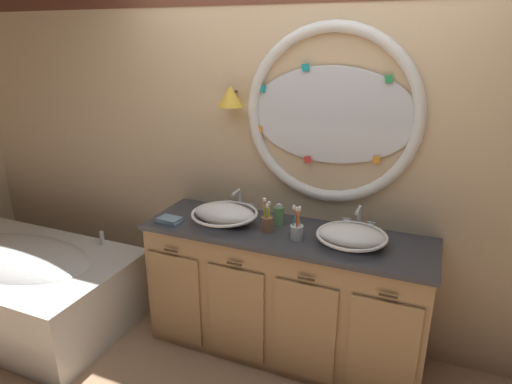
{
  "coord_description": "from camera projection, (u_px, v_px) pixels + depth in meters",
  "views": [
    {
      "loc": [
        0.83,
        -2.19,
        2.08
      ],
      "look_at": [
        -0.2,
        0.25,
        1.15
      ],
      "focal_mm": 30.88,
      "sensor_mm": 36.0,
      "label": 1
    }
  ],
  "objects": [
    {
      "name": "faucet_set_left",
      "position": [
        239.0,
        203.0,
        3.14
      ],
      "size": [
        0.22,
        0.13,
        0.17
      ],
      "color": "silver",
      "rests_on": "vanity_counter"
    },
    {
      "name": "vanity_counter",
      "position": [
        284.0,
        292.0,
        2.98
      ],
      "size": [
        1.87,
        0.6,
        0.9
      ],
      "color": "tan",
      "rests_on": "ground_plane"
    },
    {
      "name": "folded_hand_towel",
      "position": [
        170.0,
        220.0,
        2.97
      ],
      "size": [
        0.16,
        0.11,
        0.03
      ],
      "color": "#7593A8",
      "rests_on": "vanity_counter"
    },
    {
      "name": "toothbrush_holder_right",
      "position": [
        297.0,
        231.0,
        2.71
      ],
      "size": [
        0.08,
        0.08,
        0.22
      ],
      "color": "silver",
      "rests_on": "vanity_counter"
    },
    {
      "name": "back_wall_assembly",
      "position": [
        304.0,
        156.0,
        2.96
      ],
      "size": [
        6.4,
        0.26,
        2.6
      ],
      "color": "#D6B78E",
      "rests_on": "ground_plane"
    },
    {
      "name": "sink_basin_right",
      "position": [
        352.0,
        236.0,
        2.63
      ],
      "size": [
        0.43,
        0.43,
        0.12
      ],
      "color": "white",
      "rests_on": "vanity_counter"
    },
    {
      "name": "toothbrush_holder_left",
      "position": [
        267.0,
        222.0,
        2.82
      ],
      "size": [
        0.08,
        0.08,
        0.22
      ],
      "color": "#996647",
      "rests_on": "vanity_counter"
    },
    {
      "name": "soap_dispenser",
      "position": [
        279.0,
        215.0,
        2.93
      ],
      "size": [
        0.07,
        0.07,
        0.15
      ],
      "color": "#6BAD66",
      "rests_on": "vanity_counter"
    },
    {
      "name": "bathtub",
      "position": [
        20.0,
        281.0,
        3.35
      ],
      "size": [
        1.72,
        0.99,
        0.65
      ],
      "color": "white",
      "rests_on": "ground_plane"
    },
    {
      "name": "faucet_set_right",
      "position": [
        359.0,
        221.0,
        2.82
      ],
      "size": [
        0.21,
        0.15,
        0.17
      ],
      "color": "silver",
      "rests_on": "vanity_counter"
    },
    {
      "name": "ground_plane",
      "position": [
        269.0,
        372.0,
        2.9
      ],
      "size": [
        14.0,
        14.0,
        0.0
      ],
      "primitive_type": "plane",
      "color": "tan"
    },
    {
      "name": "sink_basin_left",
      "position": [
        225.0,
        214.0,
        2.94
      ],
      "size": [
        0.45,
        0.45,
        0.13
      ],
      "color": "white",
      "rests_on": "vanity_counter"
    }
  ]
}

